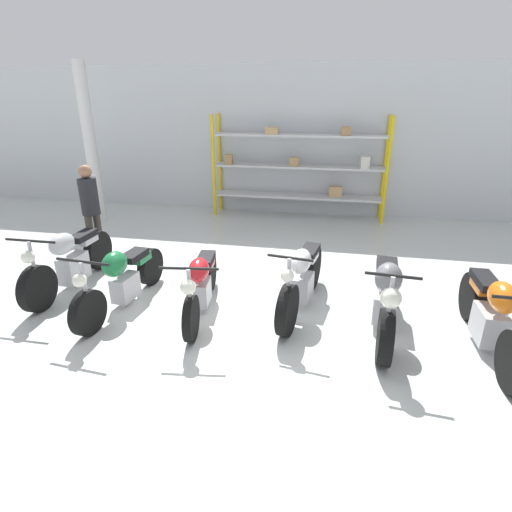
# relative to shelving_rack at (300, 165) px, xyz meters

# --- Properties ---
(ground_plane) EXTENTS (30.00, 30.00, 0.00)m
(ground_plane) POSITION_rel_shelving_rack_xyz_m (-0.19, -5.07, -1.28)
(ground_plane) COLOR silver
(back_wall) EXTENTS (30.00, 0.08, 3.60)m
(back_wall) POSITION_rel_shelving_rack_xyz_m (-0.19, 0.38, 0.52)
(back_wall) COLOR silver
(back_wall) RESTS_ON ground_plane
(shelving_rack) EXTENTS (4.23, 0.63, 2.46)m
(shelving_rack) POSITION_rel_shelving_rack_xyz_m (0.00, 0.00, 0.00)
(shelving_rack) COLOR yellow
(shelving_rack) RESTS_ON ground_plane
(support_pillar) EXTENTS (0.28, 0.28, 3.60)m
(support_pillar) POSITION_rel_shelving_rack_xyz_m (-4.81, -1.23, 0.52)
(support_pillar) COLOR silver
(support_pillar) RESTS_ON ground_plane
(motorcycle_silver) EXTENTS (0.74, 2.22, 1.04)m
(motorcycle_silver) POSITION_rel_shelving_rack_xyz_m (-3.14, -4.79, -0.84)
(motorcycle_silver) COLOR black
(motorcycle_silver) RESTS_ON ground_plane
(motorcycle_green) EXTENTS (0.74, 2.14, 0.99)m
(motorcycle_green) POSITION_rel_shelving_rack_xyz_m (-2.03, -5.22, -0.86)
(motorcycle_green) COLOR black
(motorcycle_green) RESTS_ON ground_plane
(motorcycle_red) EXTENTS (0.72, 2.02, 0.96)m
(motorcycle_red) POSITION_rel_shelving_rack_xyz_m (-0.87, -5.15, -0.84)
(motorcycle_red) COLOR black
(motorcycle_red) RESTS_ON ground_plane
(motorcycle_white) EXTENTS (0.63, 2.12, 1.04)m
(motorcycle_white) POSITION_rel_shelving_rack_xyz_m (0.49, -4.77, -0.83)
(motorcycle_white) COLOR black
(motorcycle_white) RESTS_ON ground_plane
(motorcycle_grey) EXTENTS (0.59, 2.18, 1.08)m
(motorcycle_grey) POSITION_rel_shelving_rack_xyz_m (1.58, -5.13, -0.82)
(motorcycle_grey) COLOR black
(motorcycle_grey) RESTS_ON ground_plane
(motorcycle_orange) EXTENTS (0.68, 2.13, 1.04)m
(motorcycle_orange) POSITION_rel_shelving_rack_xyz_m (2.78, -5.37, -0.84)
(motorcycle_orange) COLOR black
(motorcycle_orange) RESTS_ON ground_plane
(person_browsing) EXTENTS (0.41, 0.41, 1.73)m
(person_browsing) POSITION_rel_shelving_rack_xyz_m (-3.46, -3.57, -0.26)
(person_browsing) COLOR #38332D
(person_browsing) RESTS_ON ground_plane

